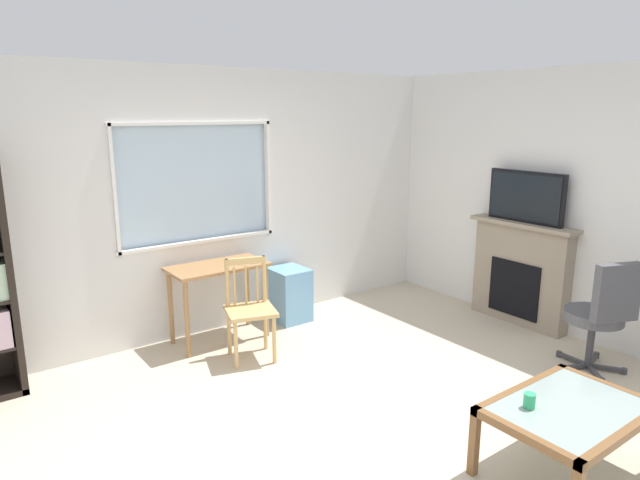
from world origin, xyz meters
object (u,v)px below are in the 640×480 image
object	(u,v)px
wooden_chair	(250,308)
coffee_table	(569,415)
desk_under_window	(218,278)
office_chair	(602,311)
tv	(526,197)
sippy_cup	(529,401)
plastic_drawer_unit	(289,294)
fireplace	(520,273)

from	to	relation	value
wooden_chair	coffee_table	bearing A→B (deg)	-74.27
desk_under_window	office_chair	bearing A→B (deg)	-48.54
tv	office_chair	world-z (taller)	tv
sippy_cup	tv	bearing A→B (deg)	35.42
plastic_drawer_unit	coffee_table	xyz separation A→B (m)	(-0.06, -3.16, 0.11)
wooden_chair	tv	xyz separation A→B (m)	(2.66, -0.92, 0.87)
desk_under_window	plastic_drawer_unit	world-z (taller)	desk_under_window
desk_under_window	plastic_drawer_unit	xyz separation A→B (m)	(0.84, 0.05, -0.35)
tv	sippy_cup	bearing A→B (deg)	-144.58
fireplace	coffee_table	world-z (taller)	fireplace
wooden_chair	coffee_table	distance (m)	2.69
fireplace	sippy_cup	xyz separation A→B (m)	(-2.17, -1.53, -0.05)
plastic_drawer_unit	office_chair	xyz separation A→B (m)	(1.40, -2.59, 0.27)
fireplace	wooden_chair	bearing A→B (deg)	160.98
desk_under_window	wooden_chair	distance (m)	0.54
desk_under_window	sippy_cup	world-z (taller)	desk_under_window
desk_under_window	coffee_table	distance (m)	3.21
desk_under_window	fireplace	bearing A→B (deg)	-27.83
desk_under_window	tv	size ratio (longest dim) A/B	1.11
plastic_drawer_unit	coffee_table	bearing A→B (deg)	-91.13
tv	sippy_cup	world-z (taller)	tv
desk_under_window	wooden_chair	xyz separation A→B (m)	(0.05, -0.52, -0.16)
wooden_chair	fireplace	bearing A→B (deg)	-19.02
desk_under_window	sippy_cup	bearing A→B (deg)	-79.33
fireplace	plastic_drawer_unit	bearing A→B (deg)	141.76
wooden_chair	office_chair	size ratio (longest dim) A/B	0.90
desk_under_window	sippy_cup	distance (m)	3.03
fireplace	sippy_cup	world-z (taller)	fireplace
sippy_cup	coffee_table	bearing A→B (deg)	-32.41
wooden_chair	plastic_drawer_unit	distance (m)	0.99
wooden_chair	sippy_cup	world-z (taller)	wooden_chair
fireplace	office_chair	bearing A→B (deg)	-113.94
plastic_drawer_unit	wooden_chair	bearing A→B (deg)	-144.47
office_chair	sippy_cup	distance (m)	1.74
desk_under_window	office_chair	world-z (taller)	office_chair
office_chair	coffee_table	world-z (taller)	office_chair
tv	coffee_table	distance (m)	2.72
desk_under_window	office_chair	distance (m)	3.39
tv	coffee_table	size ratio (longest dim) A/B	0.84
office_chair	sippy_cup	xyz separation A→B (m)	(-1.68, -0.43, -0.06)
desk_under_window	wooden_chair	world-z (taller)	wooden_chair
desk_under_window	tv	bearing A→B (deg)	-27.99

